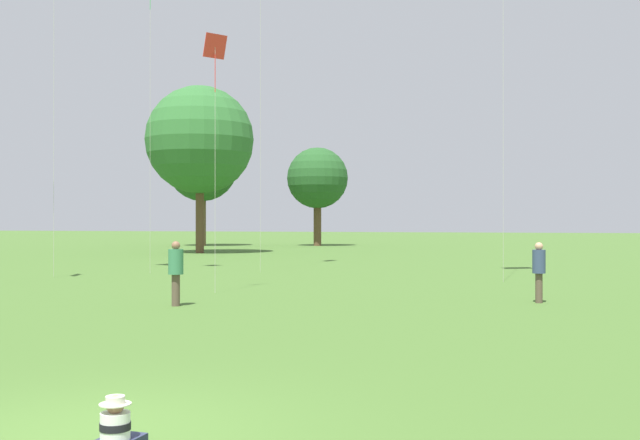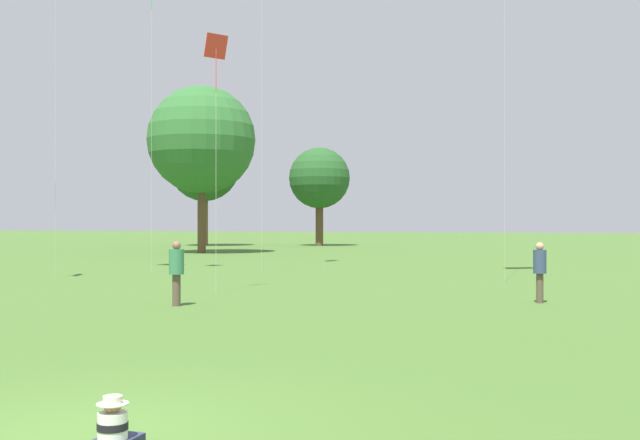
% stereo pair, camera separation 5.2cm
% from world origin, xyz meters
% --- Properties ---
extents(ground_plane, '(300.00, 300.00, 0.00)m').
position_xyz_m(ground_plane, '(0.00, 0.00, 0.00)').
color(ground_plane, '#426628').
extents(seated_toddler, '(0.38, 0.46, 0.53)m').
position_xyz_m(seated_toddler, '(0.54, -0.36, 0.22)').
color(seated_toddler, '#282D47').
rests_on(seated_toddler, ground).
extents(person_standing_2, '(0.48, 0.48, 1.64)m').
position_xyz_m(person_standing_2, '(4.42, 14.36, 0.98)').
color(person_standing_2, brown).
rests_on(person_standing_2, ground).
extents(person_standing_3, '(0.42, 0.42, 1.69)m').
position_xyz_m(person_standing_3, '(-4.67, 10.89, 1.00)').
color(person_standing_3, brown).
rests_on(person_standing_3, ground).
extents(kite_6, '(0.62, 0.74, 7.97)m').
position_xyz_m(kite_6, '(-5.16, 14.41, 7.30)').
color(kite_6, red).
rests_on(kite_6, ground).
extents(distant_tree_0, '(6.46, 6.46, 10.54)m').
position_xyz_m(distant_tree_0, '(-25.25, 55.68, 7.27)').
color(distant_tree_0, brown).
rests_on(distant_tree_0, ground).
extents(distant_tree_1, '(7.58, 7.58, 11.74)m').
position_xyz_m(distant_tree_1, '(-18.49, 41.09, 7.93)').
color(distant_tree_1, brown).
rests_on(distant_tree_1, ground).
extents(distant_tree_2, '(5.58, 5.58, 9.01)m').
position_xyz_m(distant_tree_2, '(-15.19, 58.81, 6.17)').
color(distant_tree_2, brown).
rests_on(distant_tree_2, ground).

